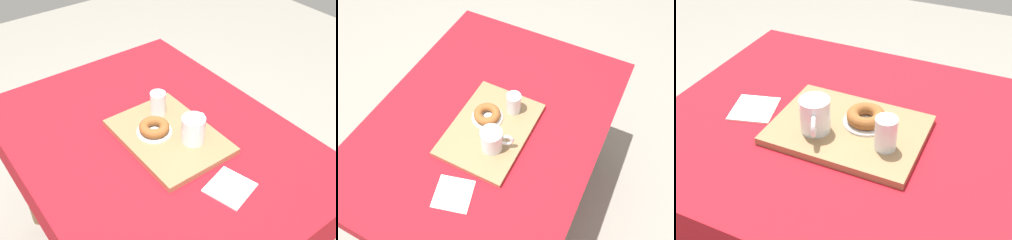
# 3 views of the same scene
# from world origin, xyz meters

# --- Properties ---
(dining_table) EXTENTS (1.24, 0.95, 0.75)m
(dining_table) POSITION_xyz_m (0.00, 0.00, 0.64)
(dining_table) COLOR #A8141E
(dining_table) RESTS_ON ground
(serving_tray) EXTENTS (0.43, 0.31, 0.02)m
(serving_tray) POSITION_xyz_m (-0.04, -0.04, 0.76)
(serving_tray) COLOR olive
(serving_tray) RESTS_ON dining_table
(tea_mug_left) EXTENTS (0.09, 0.12, 0.10)m
(tea_mug_left) POSITION_xyz_m (-0.12, -0.09, 0.82)
(tea_mug_left) COLOR white
(tea_mug_left) RESTS_ON serving_tray
(water_glass_near) EXTENTS (0.06, 0.06, 0.09)m
(water_glass_near) POSITION_xyz_m (0.09, -0.08, 0.81)
(water_glass_near) COLOR white
(water_glass_near) RESTS_ON serving_tray
(donut_plate_left) EXTENTS (0.13, 0.13, 0.01)m
(donut_plate_left) POSITION_xyz_m (0.00, 0.00, 0.77)
(donut_plate_left) COLOR white
(donut_plate_left) RESTS_ON serving_tray
(sugar_donut_left) EXTENTS (0.11, 0.11, 0.04)m
(sugar_donut_left) POSITION_xyz_m (0.00, 0.00, 0.79)
(sugar_donut_left) COLOR brown
(sugar_donut_left) RESTS_ON donut_plate_left
(paper_napkin) EXTENTS (0.16, 0.17, 0.01)m
(paper_napkin) POSITION_xyz_m (-0.35, -0.05, 0.75)
(paper_napkin) COLOR white
(paper_napkin) RESTS_ON dining_table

